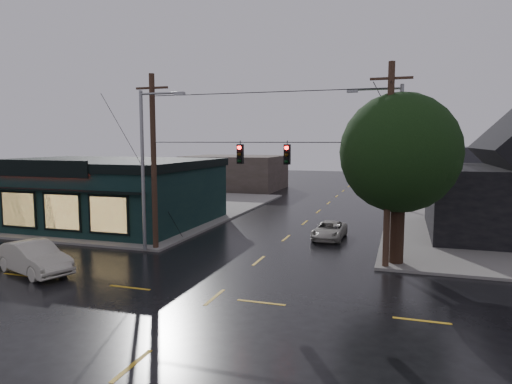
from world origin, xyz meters
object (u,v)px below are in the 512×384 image
(utility_pole_ne, at_px, (385,269))
(corner_tree, at_px, (400,153))
(suv_silver, at_px, (329,230))
(sedan_cream, at_px, (34,258))
(utility_pole_nw, at_px, (156,250))

(utility_pole_ne, bearing_deg, corner_tree, 58.91)
(suv_silver, bearing_deg, sedan_cream, -133.51)
(sedan_cream, bearing_deg, utility_pole_ne, -49.88)
(utility_pole_nw, bearing_deg, sedan_cream, -117.54)
(suv_silver, bearing_deg, utility_pole_nw, -144.36)
(corner_tree, bearing_deg, suv_silver, 128.61)
(corner_tree, xyz_separation_m, suv_silver, (-4.26, 5.33, -5.19))
(corner_tree, xyz_separation_m, utility_pole_nw, (-13.50, -0.83, -5.75))
(utility_pole_ne, bearing_deg, suv_silver, 121.38)
(utility_pole_nw, xyz_separation_m, suv_silver, (9.24, 6.16, 0.56))
(corner_tree, bearing_deg, utility_pole_nw, -176.49)
(sedan_cream, relative_size, suv_silver, 1.17)
(utility_pole_nw, distance_m, suv_silver, 11.12)
(utility_pole_nw, height_order, sedan_cream, utility_pole_nw)
(corner_tree, bearing_deg, utility_pole_ne, -121.09)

